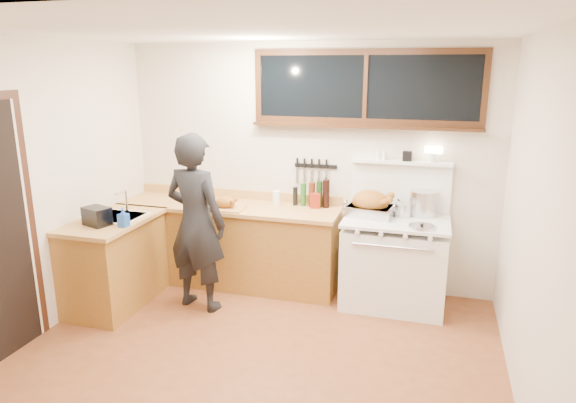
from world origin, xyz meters
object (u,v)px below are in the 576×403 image
(cutting_board, at_px, (226,204))
(roast_turkey, at_px, (371,205))
(vintage_stove, at_px, (394,260))
(man, at_px, (196,223))

(cutting_board, height_order, roast_turkey, roast_turkey)
(vintage_stove, relative_size, man, 0.90)
(vintage_stove, distance_m, roast_turkey, 0.60)
(cutting_board, bearing_deg, man, -103.88)
(vintage_stove, xyz_separation_m, roast_turkey, (-0.27, 0.06, 0.54))
(man, distance_m, roast_turkey, 1.74)
(vintage_stove, height_order, man, man)
(roast_turkey, bearing_deg, cutting_board, -172.35)
(vintage_stove, bearing_deg, man, -161.97)
(vintage_stove, relative_size, cutting_board, 3.87)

